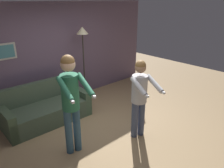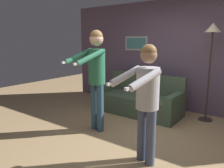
% 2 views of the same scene
% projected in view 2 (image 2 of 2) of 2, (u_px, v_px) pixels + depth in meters
% --- Properties ---
extents(ground_plane, '(12.00, 12.00, 0.00)m').
position_uv_depth(ground_plane, '(135.00, 142.00, 3.59)').
color(ground_plane, tan).
extents(back_wall_assembly, '(6.40, 0.09, 2.60)m').
position_uv_depth(back_wall_assembly, '(183.00, 56.00, 5.06)').
color(back_wall_assembly, '#5F4D63').
rests_on(back_wall_assembly, ground_plane).
extents(couch, '(1.91, 0.88, 0.87)m').
position_uv_depth(couch, '(139.00, 101.00, 5.04)').
color(couch, '#455541').
rests_on(couch, ground_plane).
extents(torchiere_lamp, '(0.31, 0.31, 1.99)m').
position_uv_depth(torchiere_lamp, '(212.00, 42.00, 4.29)').
color(torchiere_lamp, '#332D28').
rests_on(torchiere_lamp, ground_plane).
extents(person_standing_left, '(0.53, 0.77, 1.83)m').
position_uv_depth(person_standing_left, '(96.00, 70.00, 3.87)').
color(person_standing_left, '#31536C').
rests_on(person_standing_left, ground_plane).
extents(person_standing_right, '(0.55, 0.71, 1.61)m').
position_uv_depth(person_standing_right, '(146.00, 94.00, 2.83)').
color(person_standing_right, '#424E6B').
rests_on(person_standing_right, ground_plane).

